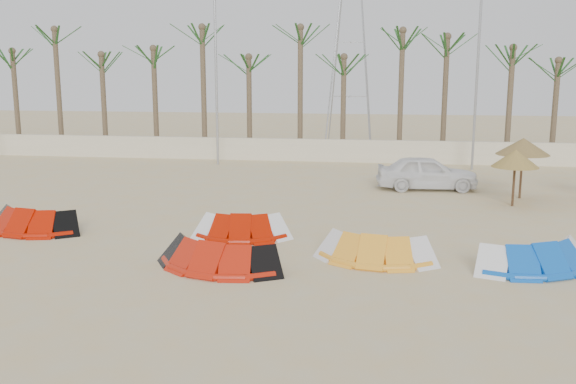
# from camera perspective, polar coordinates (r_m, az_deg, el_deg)

# --- Properties ---
(ground) EXTENTS (120.00, 120.00, 0.00)m
(ground) POSITION_cam_1_polar(r_m,az_deg,el_deg) (16.32, -2.99, -8.55)
(ground) COLOR tan
(ground) RESTS_ON ground
(boundary_wall) EXTENTS (60.00, 0.30, 1.30)m
(boundary_wall) POSITION_cam_1_polar(r_m,az_deg,el_deg) (37.50, 3.44, 3.71)
(boundary_wall) COLOR beige
(boundary_wall) RESTS_ON ground
(palm_line) EXTENTS (52.00, 4.00, 7.70)m
(palm_line) POSITION_cam_1_polar(r_m,az_deg,el_deg) (38.65, 4.74, 12.53)
(palm_line) COLOR brown
(palm_line) RESTS_ON ground
(lamp_b) EXTENTS (1.25, 0.14, 11.00)m
(lamp_b) POSITION_cam_1_polar(r_m,az_deg,el_deg) (36.19, -6.38, 11.52)
(lamp_b) COLOR #A5A8AD
(lamp_b) RESTS_ON ground
(lamp_c) EXTENTS (1.25, 0.14, 11.00)m
(lamp_c) POSITION_cam_1_polar(r_m,az_deg,el_deg) (35.43, 16.58, 11.15)
(lamp_c) COLOR #A5A8AD
(lamp_c) RESTS_ON ground
(pylon) EXTENTS (3.00, 3.00, 14.00)m
(pylon) POSITION_cam_1_polar(r_m,az_deg,el_deg) (43.46, 5.40, 3.84)
(pylon) COLOR #A5A8AD
(pylon) RESTS_ON ground
(kite_red_left) EXTENTS (3.67, 2.05, 0.90)m
(kite_red_left) POSITION_cam_1_polar(r_m,az_deg,el_deg) (23.43, -21.49, -2.15)
(kite_red_left) COLOR #AF1200
(kite_red_left) RESTS_ON ground
(kite_red_mid) EXTENTS (3.93, 2.37, 0.90)m
(kite_red_mid) POSITION_cam_1_polar(r_m,az_deg,el_deg) (18.01, -6.03, -5.28)
(kite_red_mid) COLOR #BA1B09
(kite_red_mid) RESTS_ON ground
(kite_red_right) EXTENTS (3.20, 1.80, 0.90)m
(kite_red_right) POSITION_cam_1_polar(r_m,az_deg,el_deg) (21.01, -3.98, -2.86)
(kite_red_right) COLOR #AD1300
(kite_red_right) RESTS_ON ground
(kite_orange) EXTENTS (3.55, 2.01, 0.90)m
(kite_orange) POSITION_cam_1_polar(r_m,az_deg,el_deg) (18.72, 7.76, -4.69)
(kite_orange) COLOR #FFA427
(kite_orange) RESTS_ON ground
(kite_blue) EXTENTS (3.99, 2.77, 0.90)m
(kite_blue) POSITION_cam_1_polar(r_m,az_deg,el_deg) (19.10, 21.05, -5.03)
(kite_blue) COLOR blue
(kite_blue) RESTS_ON ground
(parasol_left) EXTENTS (2.21, 2.21, 2.56)m
(parasol_left) POSITION_cam_1_polar(r_m,az_deg,el_deg) (28.44, 20.17, 3.82)
(parasol_left) COLOR #4C331E
(parasol_left) RESTS_ON ground
(parasol_mid) EXTENTS (1.85, 1.85, 2.27)m
(parasol_mid) POSITION_cam_1_polar(r_m,az_deg,el_deg) (26.78, 19.56, 2.83)
(parasol_mid) COLOR #4C331E
(parasol_mid) RESTS_ON ground
(car) EXTENTS (4.61, 2.15, 1.53)m
(car) POSITION_cam_1_polar(r_m,az_deg,el_deg) (29.55, 12.24, 1.68)
(car) COLOR white
(car) RESTS_ON ground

